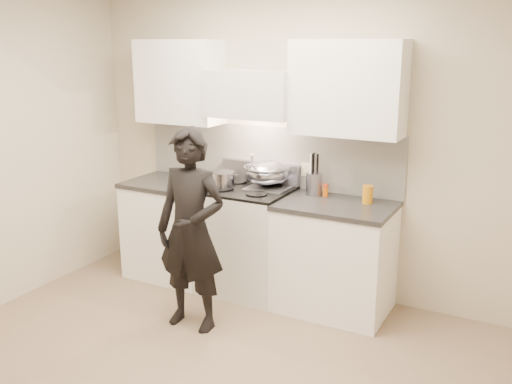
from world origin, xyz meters
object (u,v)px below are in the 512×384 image
at_px(counter_right, 335,257).
at_px(wok, 267,173).
at_px(stove, 246,239).
at_px(person, 191,230).
at_px(utensil_crock, 314,182).

bearing_deg(counter_right, wok, 168.37).
height_order(stove, wok, wok).
bearing_deg(stove, wok, 48.29).
xyz_separation_m(wok, person, (-0.18, -0.93, -0.28)).
height_order(stove, person, person).
height_order(counter_right, person, person).
xyz_separation_m(counter_right, wok, (-0.70, 0.14, 0.61)).
xyz_separation_m(stove, counter_right, (0.83, 0.00, -0.01)).
relative_size(stove, wok, 1.91).
height_order(utensil_crock, person, person).
bearing_deg(wok, stove, -131.71).
bearing_deg(stove, utensil_crock, 15.82).
height_order(wok, utensil_crock, wok).
relative_size(utensil_crock, person, 0.23).
xyz_separation_m(wok, utensil_crock, (0.44, 0.02, -0.04)).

